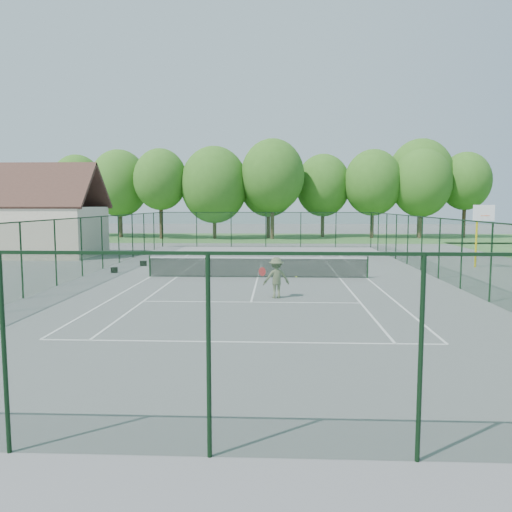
% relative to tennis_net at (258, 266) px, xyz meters
% --- Properties ---
extents(ground, '(140.00, 140.00, 0.00)m').
position_rel_tennis_net_xyz_m(ground, '(0.00, 0.00, -0.58)').
color(ground, slate).
rests_on(ground, ground).
extents(grass_far, '(80.00, 16.00, 0.01)m').
position_rel_tennis_net_xyz_m(grass_far, '(0.00, 30.00, -0.57)').
color(grass_far, '#4C833D').
rests_on(grass_far, ground).
extents(court_lines, '(11.05, 23.85, 0.01)m').
position_rel_tennis_net_xyz_m(court_lines, '(0.00, 0.00, -0.57)').
color(court_lines, white).
rests_on(court_lines, ground).
extents(tennis_net, '(11.08, 0.08, 1.10)m').
position_rel_tennis_net_xyz_m(tennis_net, '(0.00, 0.00, 0.00)').
color(tennis_net, black).
rests_on(tennis_net, ground).
extents(fence_enclosure, '(18.05, 36.05, 3.02)m').
position_rel_tennis_net_xyz_m(fence_enclosure, '(0.00, 0.00, 0.98)').
color(fence_enclosure, '#183A1D').
rests_on(fence_enclosure, ground).
extents(utility_building, '(8.60, 6.27, 6.63)m').
position_rel_tennis_net_xyz_m(utility_building, '(-16.00, 10.00, 2.54)').
color(utility_building, beige).
rests_on(utility_building, ground).
extents(tree_line_far, '(39.40, 6.40, 9.70)m').
position_rel_tennis_net_xyz_m(tree_line_far, '(0.00, 30.00, 5.42)').
color(tree_line_far, '#493522').
rests_on(tree_line_far, ground).
extents(basketball_goal, '(1.20, 1.43, 3.65)m').
position_rel_tennis_net_xyz_m(basketball_goal, '(12.64, 4.24, 1.99)').
color(basketball_goal, yellow).
rests_on(basketball_goal, ground).
extents(sports_bag_a, '(0.41, 0.32, 0.29)m').
position_rel_tennis_net_xyz_m(sports_bag_a, '(-7.83, 1.45, -0.43)').
color(sports_bag_a, black).
rests_on(sports_bag_a, ground).
extents(sports_bag_b, '(0.45, 0.35, 0.30)m').
position_rel_tennis_net_xyz_m(sports_bag_b, '(-7.05, 4.46, -0.42)').
color(sports_bag_b, black).
rests_on(sports_bag_b, ground).
extents(tennis_player, '(1.72, 0.86, 1.61)m').
position_rel_tennis_net_xyz_m(tennis_player, '(0.95, -5.49, 0.23)').
color(tennis_player, '#5D6345').
rests_on(tennis_player, ground).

